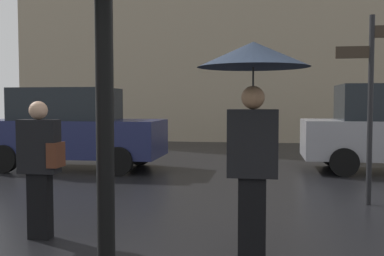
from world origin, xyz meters
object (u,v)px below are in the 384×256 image
(pedestrian_with_umbrella, at_px, (253,86))
(street_signpost, at_px, (371,90))
(pedestrian_with_bag, at_px, (41,161))
(parked_car_right, at_px, (73,128))

(pedestrian_with_umbrella, height_order, street_signpost, street_signpost)
(pedestrian_with_bag, bearing_deg, street_signpost, 84.01)
(pedestrian_with_bag, xyz_separation_m, parked_car_right, (-1.91, 5.22, 0.06))
(street_signpost, bearing_deg, parked_car_right, 154.68)
(pedestrian_with_umbrella, height_order, parked_car_right, pedestrian_with_umbrella)
(pedestrian_with_umbrella, xyz_separation_m, street_signpost, (1.69, 2.71, 0.03))
(pedestrian_with_bag, relative_size, street_signpost, 0.55)
(pedestrian_with_umbrella, relative_size, parked_car_right, 0.53)
(pedestrian_with_umbrella, distance_m, pedestrian_with_bag, 2.56)
(pedestrian_with_umbrella, xyz_separation_m, parked_car_right, (-4.31, 5.55, -0.76))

